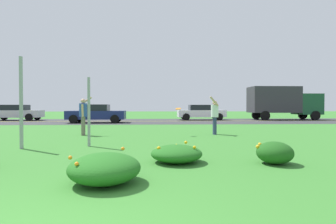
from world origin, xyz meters
TOP-DOWN VIEW (x-y plane):
  - ground_plane at (0.00, 11.00)m, footprint 120.00×120.00m
  - highway_strip at (0.00, 22.00)m, footprint 120.00×9.16m
  - highway_center_stripe at (0.00, 22.00)m, footprint 120.00×0.16m
  - daylily_clump_front_center at (1.81, 4.06)m, footprint 1.19×1.21m
  - daylily_clump_front_right at (4.00, 3.77)m, footprint 0.81×0.84m
  - daylily_clump_front_left at (0.46, 2.39)m, footprint 1.21×1.32m
  - sign_post_near_path at (-2.73, 6.36)m, footprint 0.07×0.10m
  - sign_post_by_roadside at (-0.80, 6.79)m, footprint 0.07×0.10m
  - person_thrower_blue_shirt at (-1.84, 10.27)m, footprint 0.52×0.49m
  - person_catcher_white_shirt at (4.11, 10.31)m, footprint 0.45×0.49m
  - frisbee_orange at (2.40, 10.02)m, footprint 0.26×0.25m
  - car_silver_leftmost at (-11.39, 24.06)m, footprint 4.50×2.00m
  - car_navy_center_left at (-3.21, 19.94)m, footprint 4.50×2.00m
  - car_white_center_right at (5.90, 24.06)m, footprint 4.50×2.00m
  - box_truck_dark_green at (13.93, 24.06)m, footprint 6.70×2.46m

SIDE VIEW (x-z plane):
  - ground_plane at x=0.00m, z-range 0.00..0.00m
  - highway_strip at x=0.00m, z-range 0.00..0.01m
  - highway_center_stripe at x=0.00m, z-range 0.01..0.01m
  - daylily_clump_front_center at x=1.81m, z-range -0.02..0.42m
  - daylily_clump_front_right at x=4.00m, z-range 0.00..0.50m
  - daylily_clump_front_left at x=0.46m, z-range -0.02..0.53m
  - car_silver_leftmost at x=-11.39m, z-range 0.01..1.46m
  - car_navy_center_left at x=-3.21m, z-range 0.01..1.46m
  - car_white_center_right at x=5.90m, z-range 0.01..1.46m
  - person_catcher_white_shirt at x=4.11m, z-range 0.06..1.82m
  - person_thrower_blue_shirt at x=-1.84m, z-range 0.11..1.85m
  - sign_post_by_roadside at x=-0.80m, z-range 0.00..2.23m
  - frisbee_orange at x=2.40m, z-range 1.13..1.24m
  - sign_post_near_path at x=-2.73m, z-range 0.00..2.81m
  - box_truck_dark_green at x=13.93m, z-range 0.20..3.40m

